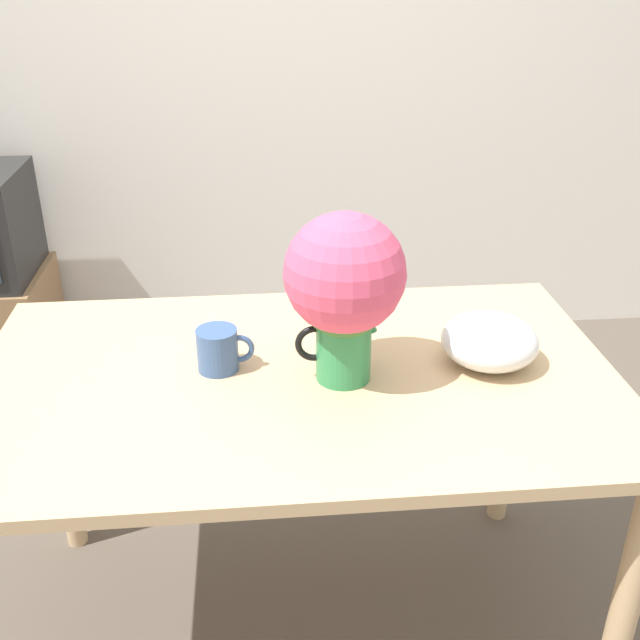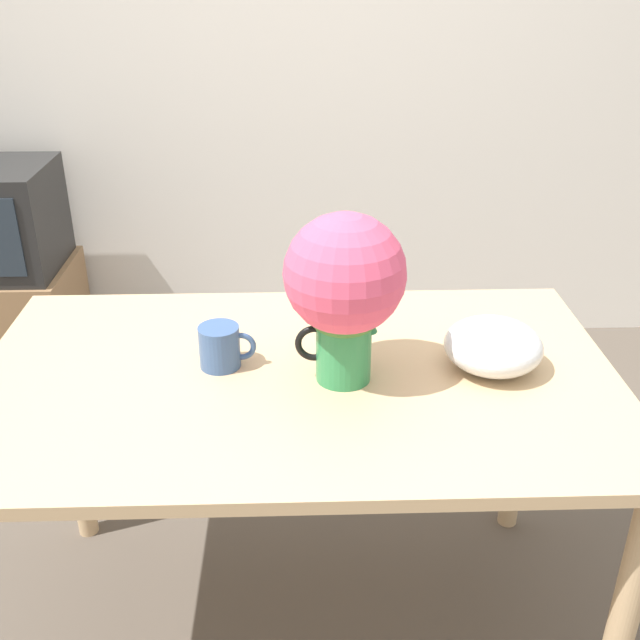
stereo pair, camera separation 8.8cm
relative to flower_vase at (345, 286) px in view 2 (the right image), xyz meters
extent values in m
cube|color=silver|center=(-0.09, 1.78, 0.27)|extent=(8.00, 0.05, 2.60)
cube|color=tan|center=(-0.10, 0.03, -0.24)|extent=(1.46, 0.89, 0.03)
cylinder|color=tan|center=(0.57, -0.36, -0.64)|extent=(0.06, 0.06, 0.77)
cylinder|color=tan|center=(-0.78, 0.41, -0.64)|extent=(0.06, 0.06, 0.77)
cylinder|color=tan|center=(0.57, 0.41, -0.64)|extent=(0.06, 0.06, 0.77)
cylinder|color=#2D844C|center=(0.00, 0.00, -0.15)|extent=(0.12, 0.12, 0.16)
cone|color=#2D844C|center=(0.05, 0.00, -0.09)|extent=(0.04, 0.04, 0.04)
torus|color=black|center=(-0.06, 0.00, -0.14)|extent=(0.09, 0.01, 0.09)
sphere|color=#3D7033|center=(0.00, 0.00, -0.02)|extent=(0.20, 0.20, 0.20)
sphere|color=#DB4C70|center=(0.00, 0.00, 0.03)|extent=(0.26, 0.26, 0.26)
cylinder|color=#385689|center=(-0.28, 0.06, -0.18)|extent=(0.09, 0.09, 0.10)
torus|color=#385689|center=(-0.23, 0.06, -0.18)|extent=(0.07, 0.01, 0.07)
ellipsoid|color=silver|center=(0.34, 0.03, -0.17)|extent=(0.22, 0.22, 0.12)
cube|color=#8E6B47|center=(-1.33, 1.43, -0.78)|extent=(0.57, 0.49, 0.49)
camera|label=1|loc=(-0.19, -1.44, 0.65)|focal=42.00mm
camera|label=2|loc=(-0.10, -1.44, 0.65)|focal=42.00mm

